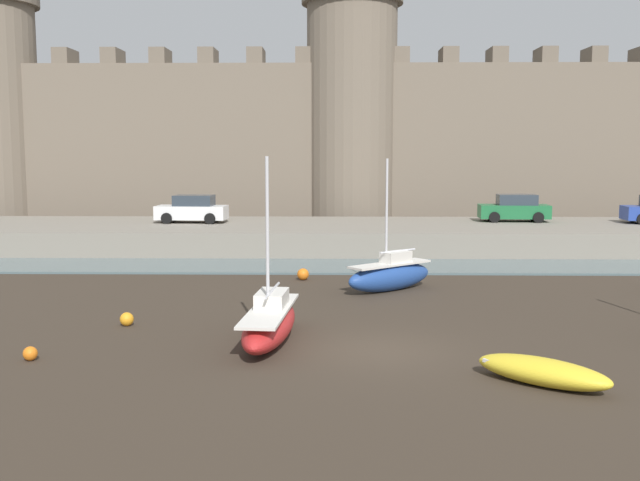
% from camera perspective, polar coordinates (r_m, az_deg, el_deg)
% --- Properties ---
extents(ground_plane, '(160.00, 160.00, 0.00)m').
position_cam_1_polar(ground_plane, '(21.30, 4.48, -8.37)').
color(ground_plane, '#382D23').
extents(water_channel, '(80.00, 4.50, 0.10)m').
position_cam_1_polar(water_channel, '(36.17, 3.04, -1.98)').
color(water_channel, slate).
rests_on(water_channel, ground).
extents(quay_road, '(62.81, 10.00, 1.40)m').
position_cam_1_polar(quay_road, '(43.27, 2.71, 0.34)').
color(quay_road, gray).
rests_on(quay_road, ground).
extents(castle, '(57.82, 7.00, 19.64)m').
position_cam_1_polar(castle, '(53.10, 2.43, 8.64)').
color(castle, '#706354').
rests_on(castle, ground).
extents(sailboat_foreground_centre, '(1.72, 5.53, 5.43)m').
position_cam_1_polar(sailboat_foreground_centre, '(22.10, -3.84, -6.23)').
color(sailboat_foreground_centre, red).
rests_on(sailboat_foreground_centre, ground).
extents(sailboat_midflat_left, '(3.99, 3.59, 5.29)m').
position_cam_1_polar(sailboat_midflat_left, '(30.16, 5.37, -2.60)').
color(sailboat_midflat_left, '#234793').
rests_on(sailboat_midflat_left, ground).
extents(rowboat_foreground_right, '(3.28, 2.92, 0.65)m').
position_cam_1_polar(rowboat_foreground_right, '(18.93, 16.60, -9.51)').
color(rowboat_foreground_right, yellow).
rests_on(rowboat_foreground_right, ground).
extents(mooring_buoy_off_centre, '(0.39, 0.39, 0.39)m').
position_cam_1_polar(mooring_buoy_off_centre, '(21.65, -21.21, -8.03)').
color(mooring_buoy_off_centre, orange).
rests_on(mooring_buoy_off_centre, ground).
extents(mooring_buoy_near_channel, '(0.51, 0.51, 0.51)m').
position_cam_1_polar(mooring_buoy_near_channel, '(32.56, -1.30, -2.59)').
color(mooring_buoy_near_channel, orange).
rests_on(mooring_buoy_near_channel, ground).
extents(mooring_buoy_near_shore, '(0.44, 0.44, 0.44)m').
position_cam_1_polar(mooring_buoy_near_shore, '(24.88, -14.51, -5.82)').
color(mooring_buoy_near_shore, orange).
rests_on(mooring_buoy_near_shore, ground).
extents(car_quay_west, '(4.19, 2.05, 1.62)m').
position_cam_1_polar(car_quay_west, '(44.61, -9.70, 2.35)').
color(car_quay_west, silver).
rests_on(car_quay_west, quay_road).
extents(car_quay_centre_east, '(4.19, 2.05, 1.62)m').
position_cam_1_polar(car_quay_centre_east, '(46.20, 14.61, 2.38)').
color(car_quay_centre_east, '#1E6638').
rests_on(car_quay_centre_east, quay_road).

